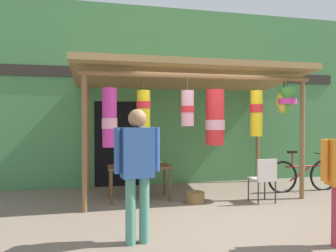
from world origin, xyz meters
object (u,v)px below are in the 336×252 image
flower_heap_on_table (142,162)px  vendor_in_orange (137,164)px  folding_chair (264,176)px  parked_bicycle (303,175)px  display_table (139,170)px  wicker_basket_by_table (195,197)px

flower_heap_on_table → vendor_in_orange: vendor_in_orange is taller
folding_chair → parked_bicycle: 1.52m
display_table → flower_heap_on_table: flower_heap_on_table is taller
wicker_basket_by_table → vendor_in_orange: 2.35m
flower_heap_on_table → wicker_basket_by_table: bearing=-27.6°
display_table → wicker_basket_by_table: bearing=-24.1°
wicker_basket_by_table → parked_bicycle: bearing=8.3°
folding_chair → parked_bicycle: bearing=27.1°
display_table → folding_chair: (2.26, -0.75, -0.09)m
parked_bicycle → vendor_in_orange: 4.50m
display_table → folding_chair: size_ratio=1.45×
folding_chair → wicker_basket_by_table: bearing=166.4°
display_table → vendor_in_orange: size_ratio=0.71×
parked_bicycle → wicker_basket_by_table: bearing=-171.7°
parked_bicycle → vendor_in_orange: bearing=-151.7°
display_table → parked_bicycle: bearing=-1.0°
display_table → flower_heap_on_table: 0.16m
folding_chair → vendor_in_orange: (-2.57, -1.42, 0.51)m
display_table → flower_heap_on_table: size_ratio=1.53×
flower_heap_on_table → parked_bicycle: size_ratio=0.45×
folding_chair → vendor_in_orange: bearing=-151.1°
vendor_in_orange → flower_heap_on_table: bearing=80.5°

